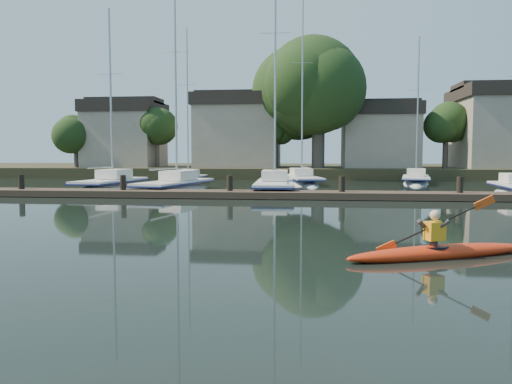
# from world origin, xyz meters

# --- Properties ---
(ground) EXTENTS (160.00, 160.00, 0.00)m
(ground) POSITION_xyz_m (0.00, 0.00, 0.00)
(ground) COLOR black
(ground) RESTS_ON ground
(kayak) EXTENTS (4.70, 2.55, 1.55)m
(kayak) POSITION_xyz_m (4.35, -0.81, 0.19)
(kayak) COLOR red
(kayak) RESTS_ON ground
(dock) EXTENTS (34.00, 2.00, 1.80)m
(dock) POSITION_xyz_m (0.00, 14.00, 0.20)
(dock) COLOR #4B352B
(dock) RESTS_ON ground
(sailboat_0) EXTENTS (3.08, 8.53, 13.26)m
(sailboat_0) POSITION_xyz_m (-11.79, 19.03, -0.22)
(sailboat_0) COLOR silver
(sailboat_0) RESTS_ON ground
(sailboat_1) EXTENTS (4.06, 9.47, 15.05)m
(sailboat_1) POSITION_xyz_m (-7.19, 18.11, -0.20)
(sailboat_1) COLOR silver
(sailboat_1) RESTS_ON ground
(sailboat_2) EXTENTS (2.83, 10.17, 16.67)m
(sailboat_2) POSITION_xyz_m (-0.85, 17.96, -0.21)
(sailboat_2) COLOR silver
(sailboat_2) RESTS_ON ground
(sailboat_5) EXTENTS (2.03, 8.18, 13.50)m
(sailboat_5) POSITION_xyz_m (-8.51, 26.55, -0.17)
(sailboat_5) COLOR silver
(sailboat_5) RESTS_ON ground
(sailboat_6) EXTENTS (3.94, 10.35, 16.11)m
(sailboat_6) POSITION_xyz_m (0.68, 26.55, -0.19)
(sailboat_6) COLOR silver
(sailboat_6) RESTS_ON ground
(sailboat_7) EXTENTS (3.55, 8.13, 12.70)m
(sailboat_7) POSITION_xyz_m (9.55, 27.61, -0.19)
(sailboat_7) COLOR silver
(sailboat_7) RESTS_ON ground
(shore) EXTENTS (90.00, 25.25, 12.75)m
(shore) POSITION_xyz_m (1.61, 40.29, 3.23)
(shore) COLOR #2C3219
(shore) RESTS_ON ground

